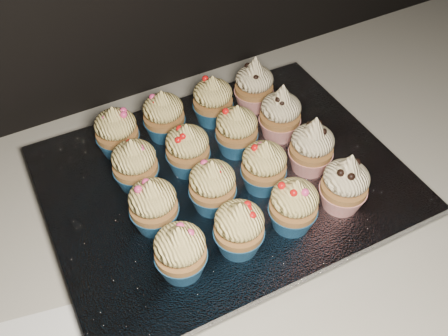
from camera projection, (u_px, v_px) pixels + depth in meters
name	position (u px, v px, depth m)	size (l,w,h in m)	color
worktop	(182.00, 231.00, 0.71)	(2.44, 0.64, 0.04)	silver
baking_tray	(224.00, 186.00, 0.73)	(0.45, 0.35, 0.02)	black
foil_lining	(224.00, 179.00, 0.72)	(0.49, 0.38, 0.01)	silver
cupcake_0	(180.00, 252.00, 0.58)	(0.06, 0.06, 0.08)	#1B507F
cupcake_1	(239.00, 228.00, 0.60)	(0.06, 0.06, 0.08)	#1B507F
cupcake_2	(294.00, 205.00, 0.63)	(0.06, 0.06, 0.08)	#1B507F
cupcake_3	(345.00, 184.00, 0.65)	(0.06, 0.06, 0.10)	#B41B19
cupcake_4	(153.00, 205.00, 0.63)	(0.06, 0.06, 0.08)	#1B507F
cupcake_5	(212.00, 186.00, 0.65)	(0.06, 0.06, 0.08)	#1B507F
cupcake_6	(264.00, 166.00, 0.67)	(0.06, 0.06, 0.08)	#1B507F
cupcake_7	(312.00, 147.00, 0.70)	(0.06, 0.06, 0.10)	#B41B19
cupcake_8	(135.00, 165.00, 0.67)	(0.06, 0.06, 0.08)	#1B507F
cupcake_9	(188.00, 149.00, 0.70)	(0.06, 0.06, 0.08)	#1B507F
cupcake_10	(237.00, 130.00, 0.72)	(0.06, 0.06, 0.08)	#1B507F
cupcake_11	(280.00, 114.00, 0.74)	(0.06, 0.06, 0.10)	#B41B19
cupcake_12	(117.00, 132.00, 0.72)	(0.06, 0.06, 0.08)	#1B507F
cupcake_13	(164.00, 116.00, 0.74)	(0.06, 0.06, 0.08)	#1B507F
cupcake_14	(213.00, 101.00, 0.77)	(0.06, 0.06, 0.08)	#1B507F
cupcake_15	(254.00, 86.00, 0.79)	(0.06, 0.06, 0.10)	#B41B19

